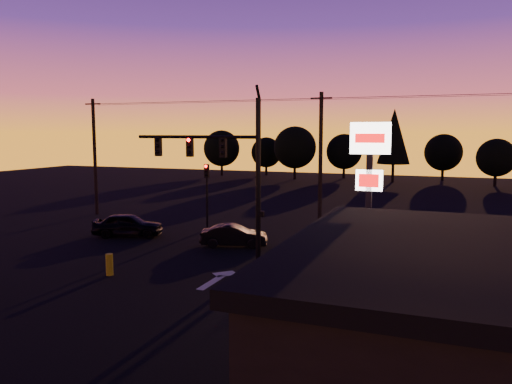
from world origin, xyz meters
TOP-DOWN VIEW (x-y plane):
  - ground at (0.00, 0.00)m, footprint 120.00×120.00m
  - lane_arrow at (0.50, 1.67)m, footprint 1.20×3.10m
  - traffic_signal_mast at (-0.10, 3.99)m, footprint 6.79×0.52m
  - secondary_signal at (-5.00, 11.49)m, footprint 0.30×0.31m
  - pylon_sign at (7.00, 1.50)m, footprint 1.50×0.28m
  - utility_pole_0 at (-16.00, 14.00)m, footprint 1.40×0.26m
  - utility_pole_1 at (2.00, 14.00)m, footprint 1.40×0.26m
  - power_wires at (2.00, 14.00)m, footprint 36.00×1.22m
  - bollard at (-4.29, 0.34)m, footprint 0.33×0.33m
  - tree_0 at (-22.00, 50.00)m, footprint 5.36×5.36m
  - tree_1 at (-16.00, 53.00)m, footprint 4.54×4.54m
  - tree_2 at (-10.00, 48.00)m, footprint 5.77×5.78m
  - tree_3 at (-4.00, 52.00)m, footprint 4.95×4.95m
  - tree_4 at (3.00, 49.00)m, footprint 4.18×4.18m
  - tree_5 at (9.00, 54.00)m, footprint 4.95×4.95m
  - tree_6 at (15.00, 48.00)m, footprint 4.54×4.54m
  - car_left at (-8.61, 7.76)m, footprint 4.58×3.09m
  - car_mid at (-1.37, 7.65)m, footprint 3.97×2.41m
  - car_right at (4.91, 7.70)m, footprint 4.68×2.82m
  - suv_parked at (8.08, -3.69)m, footprint 3.20×5.62m

SIDE VIEW (x-z plane):
  - ground at x=0.00m, z-range 0.00..0.00m
  - lane_arrow at x=0.50m, z-range 0.00..0.01m
  - bollard at x=-4.29m, z-range 0.00..0.98m
  - car_mid at x=-1.37m, z-range 0.00..1.23m
  - car_right at x=4.91m, z-range 0.00..1.27m
  - car_left at x=-8.61m, z-range 0.00..1.45m
  - suv_parked at x=8.08m, z-range 0.00..1.48m
  - secondary_signal at x=-5.00m, z-range 0.69..5.04m
  - tree_1 at x=-16.00m, z-range 0.58..6.29m
  - tree_6 at x=15.00m, z-range 0.58..6.29m
  - tree_3 at x=-4.00m, z-range 0.63..6.86m
  - tree_5 at x=9.00m, z-range 0.63..6.86m
  - tree_0 at x=-22.00m, z-range 0.69..7.43m
  - tree_2 at x=-10.00m, z-range 0.74..8.00m
  - utility_pole_0 at x=-16.00m, z-range 0.09..9.09m
  - utility_pole_1 at x=2.00m, z-range 0.09..9.09m
  - pylon_sign at x=7.00m, z-range 1.51..8.31m
  - traffic_signal_mast at x=-0.10m, z-range 0.65..9.23m
  - tree_4 at x=3.00m, z-range 1.18..10.68m
  - power_wires at x=2.00m, z-range 8.53..8.60m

